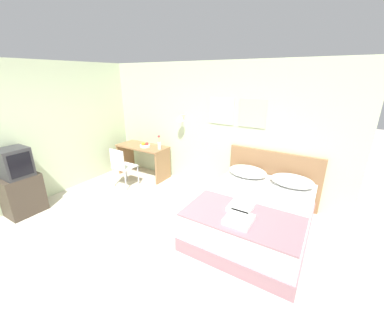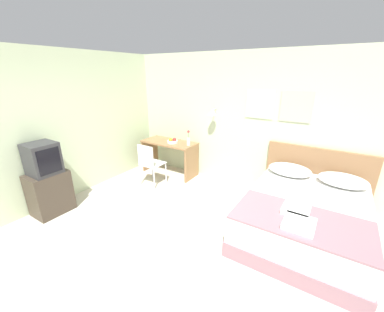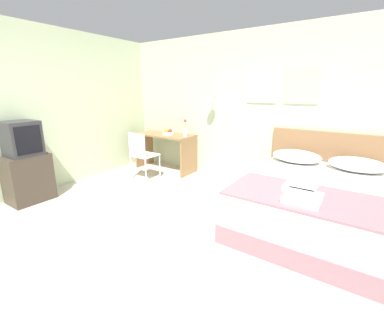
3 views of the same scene
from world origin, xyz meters
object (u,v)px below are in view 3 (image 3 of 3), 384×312
headboard (327,165)px  desk (165,145)px  folded_towel_mid_bed (303,198)px  television (22,138)px  pillow_left (297,156)px  pillow_right (357,164)px  folded_towel_near_foot (300,187)px  bed (312,203)px  throw_blanket (305,197)px  fruit_bowl (168,133)px  flower_vase (185,131)px  desk_chair (141,152)px  tv_stand (28,178)px

headboard → desk: size_ratio=1.37×
folded_towel_mid_bed → television: television is taller
pillow_left → pillow_right: 0.79m
folded_towel_near_foot → pillow_left: bearing=104.7°
bed → throw_blanket: 0.68m
throw_blanket → folded_towel_mid_bed: (0.01, -0.15, 0.04)m
pillow_left → folded_towel_near_foot: 1.25m
folded_towel_mid_bed → television: size_ratio=0.68×
bed → pillow_left: 0.93m
pillow_right → folded_towel_near_foot: bearing=-111.3°
pillow_right → fruit_bowl: bearing=-179.2°
throw_blanket → flower_vase: flower_vase is taller
desk_chair → tv_stand: size_ratio=1.25×
throw_blanket → desk_chair: 3.03m
folded_towel_near_foot → flower_vase: size_ratio=0.95×
pillow_left → headboard: bearing=39.1°
bed → folded_towel_mid_bed: folded_towel_mid_bed is taller
bed → folded_towel_mid_bed: bearing=-89.5°
desk → flower_vase: size_ratio=3.76×
throw_blanket → fruit_bowl: fruit_bowl is taller
bed → flower_vase: bearing=163.4°
folded_towel_near_foot → flower_vase: 2.69m
pillow_right → desk: 3.40m
pillow_right → desk: (-3.40, -0.01, -0.13)m
folded_towel_near_foot → television: size_ratio=0.62×
bed → desk_chair: desk_chair is taller
throw_blanket → fruit_bowl: 3.17m
headboard → tv_stand: size_ratio=2.40×
desk_chair → flower_vase: bearing=56.4°
folded_towel_near_foot → desk_chair: bearing=170.8°
pillow_right → desk_chair: 3.44m
pillow_right → desk_chair: (-3.36, -0.74, -0.14)m
folded_towel_mid_bed → tv_stand: size_ratio=0.48×
bed → headboard: size_ratio=1.21×
desk → pillow_left: bearing=0.2°
tv_stand → television: (0.00, 0.00, 0.61)m
headboard → tv_stand: bearing=-143.7°
desk_chair → folded_towel_near_foot: bearing=-9.2°
throw_blanket → desk: size_ratio=1.23×
bed → pillow_left: pillow_left is taller
headboard → folded_towel_mid_bed: 1.82m
tv_stand → bed: bearing=24.0°
bed → folded_towel_near_foot: 0.58m
folded_towel_near_foot → desk: desk is taller
flower_vase → tv_stand: 2.72m
bed → folded_towel_mid_bed: (0.01, -0.75, 0.35)m
headboard → pillow_right: (0.39, -0.32, 0.15)m
headboard → television: television is taller
folded_towel_near_foot → throw_blanket: bearing=-62.2°
television → folded_towel_near_foot: bearing=18.2°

